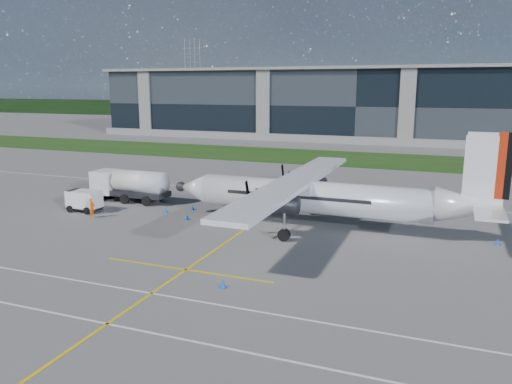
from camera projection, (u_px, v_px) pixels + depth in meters
name	position (u px, v px, depth m)	size (l,w,h in m)	color
ground	(318.00, 165.00, 75.08)	(400.00, 400.00, 0.00)	#5A5856
grass_strip	(330.00, 158.00, 82.37)	(400.00, 18.00, 0.04)	#1C3F11
terminal_building	(364.00, 105.00, 109.99)	(120.00, 20.00, 15.00)	black
tree_line	(393.00, 112.00, 165.64)	(400.00, 6.00, 6.00)	black
pylon_west	(193.00, 77.00, 200.58)	(9.00, 4.60, 30.00)	gray
yellow_taxiway_centerline	(270.00, 212.00, 46.66)	(0.20, 70.00, 0.01)	yellow
white_lane_line	(59.00, 314.00, 25.84)	(90.00, 0.15, 0.01)	white
turboprop_aircraft	(325.00, 179.00, 40.40)	(27.06, 28.06, 8.42)	silver
fuel_tanker_truck	(125.00, 185.00, 51.14)	(8.62, 2.80, 3.23)	silver
baggage_tug	(84.00, 201.00, 46.97)	(3.26, 1.96, 1.96)	silver
ground_crew_person	(92.00, 207.00, 44.59)	(0.83, 0.59, 2.04)	#F25907
safety_cone_portwing	(223.00, 284.00, 29.20)	(0.36, 0.36, 0.50)	blue
safety_cone_stbdwing	(337.00, 191.00, 54.96)	(0.36, 0.36, 0.50)	blue
safety_cone_tail	(498.00, 242.00, 37.00)	(0.36, 0.36, 0.50)	blue
safety_cone_fwd	(166.00, 210.00, 46.53)	(0.36, 0.36, 0.50)	blue
safety_cone_nose_port	(187.00, 217.00, 44.09)	(0.36, 0.36, 0.50)	blue
safety_cone_nose_stbd	(193.00, 207.00, 47.53)	(0.36, 0.36, 0.50)	blue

